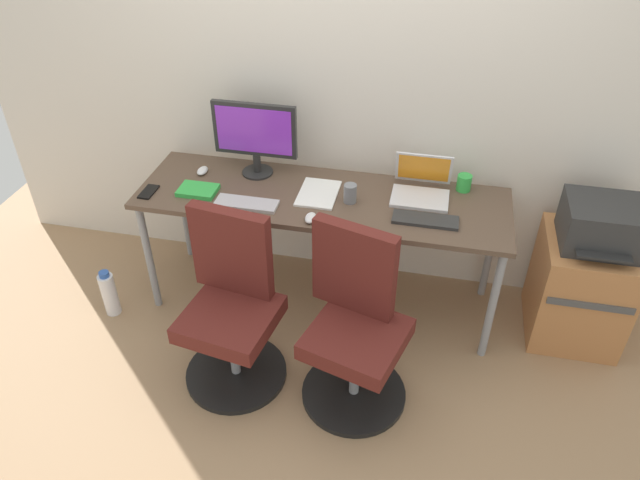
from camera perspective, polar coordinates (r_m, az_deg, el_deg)
The scene contains 19 objects.
ground_plane at distance 3.74m, azimuth 0.16°, elevation -5.58°, with size 5.28×5.28×0.00m, color #9E7A56.
back_wall at distance 3.39m, azimuth 1.64°, elevation 15.57°, with size 4.40×0.04×2.60m, color silver.
desk at distance 3.32m, azimuth 0.18°, elevation 3.28°, with size 2.05×0.62×0.75m.
office_chair_left at distance 3.08m, azimuth -8.40°, elevation -6.53°, with size 0.54×0.54×0.94m.
office_chair_right at distance 2.96m, azimuth 3.36°, elevation -8.39°, with size 0.54×0.54×0.94m.
side_cabinet at distance 3.64m, azimuth 23.52°, elevation -4.22°, with size 0.48×0.51×0.63m.
printer at distance 3.39m, azimuth 25.26°, elevation 1.36°, with size 0.38×0.40×0.24m.
water_bottle_on_floor at distance 3.77m, azimuth -19.47°, elevation -4.84°, with size 0.09×0.09×0.31m.
desktop_monitor at distance 3.41m, azimuth -6.23°, elevation 10.02°, with size 0.48×0.18×0.43m.
open_laptop at distance 3.32m, azimuth 9.66°, elevation 5.12°, with size 0.31×0.29×0.22m.
keyboard_by_monitor at distance 3.23m, azimuth -7.04°, elevation 3.48°, with size 0.34×0.12×0.02m, color #B7B7B7.
keyboard_by_laptop at distance 3.13m, azimuth 10.03°, elevation 1.91°, with size 0.34×0.12×0.02m, color #2D2D2D.
mouse_by_monitor at distance 3.56m, azimuth -11.16°, elevation 6.51°, with size 0.06×0.10×0.03m, color silver.
mouse_by_laptop at distance 3.08m, azimuth -0.91°, elevation 2.13°, with size 0.06×0.10×0.03m, color silver.
coffee_mug at distance 3.42m, azimuth 13.59°, elevation 5.33°, with size 0.08×0.08×0.09m, color green.
pen_cup at distance 3.22m, azimuth 2.89°, elevation 4.46°, with size 0.07×0.07×0.10m, color slate.
phone_near_monitor at distance 3.45m, azimuth -16.05°, elevation 4.45°, with size 0.07×0.14×0.01m, color black.
notebook at distance 3.39m, azimuth -11.58°, elevation 4.68°, with size 0.21×0.15×0.03m, color green.
paper_pile at distance 3.30m, azimuth -0.16°, elevation 4.48°, with size 0.21×0.30×0.01m, color white.
Camera 1 is at (0.58, -2.72, 2.50)m, focal length 33.51 mm.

